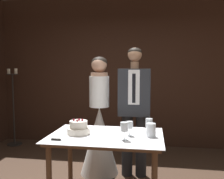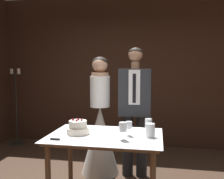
# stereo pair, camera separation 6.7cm
# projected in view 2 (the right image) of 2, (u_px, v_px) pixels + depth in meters

# --- Properties ---
(wall_back) EXTENTS (5.42, 0.12, 2.89)m
(wall_back) POSITION_uv_depth(u_px,v_px,m) (131.00, 71.00, 4.85)
(wall_back) COLOR #382116
(wall_back) RESTS_ON ground_plane
(cake_table) EXTENTS (1.22, 0.83, 0.79)m
(cake_table) POSITION_uv_depth(u_px,v_px,m) (105.00, 144.00, 2.70)
(cake_table) COLOR brown
(cake_table) RESTS_ON ground_plane
(tiered_cake) EXTENTS (0.25, 0.25, 0.17)m
(tiered_cake) POSITION_uv_depth(u_px,v_px,m) (78.00, 128.00, 2.74)
(tiered_cake) COLOR silver
(tiered_cake) RESTS_ON cake_table
(cake_knife) EXTENTS (0.42, 0.03, 0.02)m
(cake_knife) POSITION_uv_depth(u_px,v_px,m) (62.00, 140.00, 2.49)
(cake_knife) COLOR silver
(cake_knife) RESTS_ON cake_table
(wine_glass_near) EXTENTS (0.07, 0.07, 0.16)m
(wine_glass_near) POSITION_uv_depth(u_px,v_px,m) (129.00, 125.00, 2.65)
(wine_glass_near) COLOR silver
(wine_glass_near) RESTS_ON cake_table
(wine_glass_middle) EXTENTS (0.08, 0.08, 0.17)m
(wine_glass_middle) POSITION_uv_depth(u_px,v_px,m) (148.00, 124.00, 2.72)
(wine_glass_middle) COLOR silver
(wine_glass_middle) RESTS_ON cake_table
(wine_glass_far) EXTENTS (0.08, 0.08, 0.18)m
(wine_glass_far) POSITION_uv_depth(u_px,v_px,m) (123.00, 127.00, 2.49)
(wine_glass_far) COLOR silver
(wine_glass_far) RESTS_ON cake_table
(hurricane_candle) EXTENTS (0.10, 0.10, 0.14)m
(hurricane_candle) POSITION_uv_depth(u_px,v_px,m) (150.00, 130.00, 2.62)
(hurricane_candle) COLOR silver
(hurricane_candle) RESTS_ON cake_table
(bride) EXTENTS (0.54, 0.54, 1.67)m
(bride) POSITION_uv_depth(u_px,v_px,m) (100.00, 131.00, 3.55)
(bride) COLOR white
(bride) RESTS_ON ground_plane
(groom) EXTENTS (0.43, 0.25, 1.79)m
(groom) POSITION_uv_depth(u_px,v_px,m) (135.00, 106.00, 3.43)
(groom) COLOR #282B30
(groom) RESTS_ON ground_plane
(candle_stand) EXTENTS (0.28, 0.28, 1.50)m
(candle_stand) POSITION_uv_depth(u_px,v_px,m) (16.00, 111.00, 4.92)
(candle_stand) COLOR black
(candle_stand) RESTS_ON ground_plane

